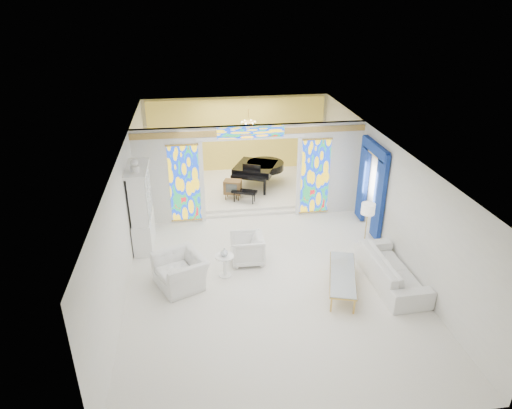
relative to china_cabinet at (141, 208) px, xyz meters
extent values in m
plane|color=white|center=(3.22, -0.60, -1.17)|extent=(12.00, 12.00, 0.00)
cube|color=silver|center=(3.22, -0.60, 1.83)|extent=(7.00, 12.00, 0.02)
cube|color=silver|center=(3.22, 5.40, 0.33)|extent=(7.00, 0.02, 3.00)
cube|color=silver|center=(3.22, -6.60, 0.33)|extent=(7.00, 0.02, 3.00)
cube|color=silver|center=(-0.28, -0.60, 0.33)|extent=(0.02, 12.00, 3.00)
cube|color=silver|center=(6.72, -0.60, 0.33)|extent=(0.02, 12.00, 3.00)
cube|color=silver|center=(0.72, 1.40, 0.33)|extent=(2.00, 0.18, 3.00)
cube|color=silver|center=(5.72, 1.40, 0.33)|extent=(2.00, 0.18, 3.00)
cube|color=silver|center=(3.22, 1.40, 1.63)|extent=(3.00, 0.18, 0.40)
cube|color=white|center=(1.72, 1.30, 0.13)|extent=(0.12, 0.06, 2.60)
cube|color=white|center=(4.72, 1.30, 0.13)|extent=(0.12, 0.06, 2.60)
cube|color=white|center=(3.22, 1.30, 1.48)|extent=(3.24, 0.06, 0.12)
cube|color=gold|center=(3.22, 1.30, 1.65)|extent=(7.00, 0.05, 0.18)
cube|color=gold|center=(1.19, 1.29, 0.13)|extent=(0.90, 0.04, 2.40)
cube|color=gold|center=(5.25, 1.29, 0.13)|extent=(0.90, 0.04, 2.40)
cube|color=gold|center=(3.22, 1.29, 1.65)|extent=(2.00, 0.04, 0.34)
cube|color=white|center=(3.22, 3.50, -1.08)|extent=(6.80, 3.80, 0.18)
cube|color=gold|center=(3.22, 5.28, 0.33)|extent=(6.70, 0.10, 2.90)
cylinder|color=gold|center=(3.42, 3.40, 1.38)|extent=(0.48, 0.48, 0.30)
cube|color=navy|center=(6.62, -0.55, 0.18)|extent=(0.12, 0.55, 2.60)
cube|color=navy|center=(6.62, 0.75, 0.18)|extent=(0.12, 0.55, 2.60)
cube|color=navy|center=(6.62, 0.10, 1.38)|extent=(0.14, 1.70, 0.30)
cube|color=#E8B751|center=(6.62, 0.10, 1.21)|extent=(0.12, 1.50, 0.06)
cube|color=white|center=(0.00, 0.00, -0.72)|extent=(0.50, 1.40, 0.90)
cube|color=white|center=(0.00, 0.00, 0.43)|extent=(0.44, 1.30, 1.40)
cube|color=silver|center=(0.23, 0.00, 0.43)|extent=(0.01, 1.20, 1.30)
cube|color=white|center=(0.00, 0.00, 1.17)|extent=(0.56, 1.46, 0.08)
cylinder|color=silver|center=(0.00, -0.35, 1.29)|extent=(0.22, 0.22, 0.16)
sphere|color=silver|center=(0.00, -0.35, 1.45)|extent=(0.20, 0.20, 0.20)
imported|color=white|center=(1.02, -2.08, -0.77)|extent=(1.48, 1.55, 0.79)
imported|color=white|center=(2.76, -1.26, -0.78)|extent=(0.88, 0.85, 0.78)
imported|color=white|center=(6.17, -2.70, -0.80)|extent=(1.06, 2.55, 0.74)
cylinder|color=white|center=(2.12, -1.84, -0.59)|extent=(0.62, 0.62, 0.03)
cylinder|color=white|center=(2.12, -1.84, -0.88)|extent=(0.10, 0.10, 0.56)
cylinder|color=white|center=(2.12, -1.84, -1.15)|extent=(0.41, 0.41, 0.03)
imported|color=silver|center=(2.12, -1.84, -0.47)|extent=(0.22, 0.22, 0.21)
cube|color=silver|center=(4.89, -2.80, -0.75)|extent=(1.13, 2.04, 0.04)
cube|color=gold|center=(4.89, -2.80, -0.77)|extent=(1.17, 2.08, 0.03)
cube|color=gold|center=(4.37, -3.62, -0.97)|extent=(0.05, 0.05, 0.40)
cube|color=gold|center=(4.86, -3.77, -0.97)|extent=(0.05, 0.05, 0.40)
cube|color=gold|center=(4.92, -1.84, -0.97)|extent=(0.05, 0.05, 0.40)
cube|color=gold|center=(5.41, -1.99, -0.97)|extent=(0.05, 0.05, 0.40)
cylinder|color=gold|center=(6.02, -1.25, -1.16)|extent=(0.31, 0.31, 0.03)
cylinder|color=gold|center=(6.02, -1.25, -0.49)|extent=(0.03, 0.03, 1.36)
cylinder|color=white|center=(6.02, -1.25, 0.17)|extent=(0.45, 0.45, 0.29)
cube|color=black|center=(3.66, 3.41, -0.29)|extent=(1.79, 1.84, 0.26)
cylinder|color=black|center=(4.04, 3.59, -0.29)|extent=(1.74, 1.74, 0.26)
cube|color=black|center=(3.32, 2.65, -0.33)|extent=(1.24, 0.75, 0.09)
cube|color=beige|center=(3.29, 2.59, -0.31)|extent=(1.08, 0.55, 0.03)
cube|color=black|center=(3.45, 2.95, -0.09)|extent=(0.60, 0.29, 0.23)
cube|color=black|center=(3.10, 2.15, -0.62)|extent=(0.88, 0.63, 0.07)
cylinder|color=black|center=(2.94, 3.02, -0.71)|extent=(0.12, 0.12, 0.57)
cylinder|color=black|center=(3.86, 2.62, -0.71)|extent=(0.12, 0.12, 0.57)
cylinder|color=black|center=(3.97, 3.87, -0.71)|extent=(0.12, 0.12, 0.57)
cube|color=brown|center=(2.75, 2.45, -0.56)|extent=(0.66, 0.54, 0.46)
cube|color=#363B39|center=(2.69, 2.27, -0.53)|extent=(0.36, 0.13, 0.30)
cone|color=brown|center=(2.49, 2.39, -0.89)|extent=(0.04, 0.04, 0.20)
cone|color=brown|center=(2.91, 2.26, -0.89)|extent=(0.04, 0.04, 0.20)
cone|color=brown|center=(2.58, 2.65, -0.89)|extent=(0.04, 0.04, 0.20)
cone|color=brown|center=(3.00, 2.52, -0.89)|extent=(0.04, 0.04, 0.20)
camera|label=1|loc=(1.51, -11.60, 5.45)|focal=32.00mm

